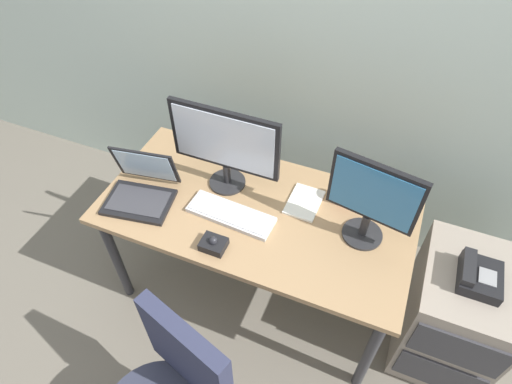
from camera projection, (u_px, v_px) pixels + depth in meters
name	position (u px, v px, depth m)	size (l,w,h in m)	color
ground_plane	(256.00, 287.00, 2.54)	(8.00, 8.00, 0.00)	#6C6559
back_wall	(315.00, 2.00, 1.97)	(6.00, 0.10, 2.80)	silver
desk	(256.00, 220.00, 2.08)	(1.47, 0.73, 0.71)	#A17D55
file_cabinet	(452.00, 314.00, 2.08)	(0.42, 0.53, 0.65)	gray
desk_phone	(478.00, 276.00, 1.80)	(0.17, 0.20, 0.09)	black
monitor_main	(225.00, 144.00, 1.96)	(0.53, 0.18, 0.44)	#262628
monitor_side	(372.00, 199.00, 1.74)	(0.38, 0.18, 0.43)	#262628
keyboard	(231.00, 214.00, 1.99)	(0.42, 0.16, 0.03)	silver
laptop	(141.00, 188.00, 2.04)	(0.35, 0.32, 0.23)	black
trackball_mouse	(213.00, 244.00, 1.86)	(0.11, 0.09, 0.07)	black
coffee_mug	(345.00, 194.00, 2.02)	(0.09, 0.08, 0.10)	maroon
paper_notepad	(304.00, 202.00, 2.05)	(0.15, 0.21, 0.01)	white
cell_phone	(153.00, 164.00, 2.23)	(0.07, 0.14, 0.01)	black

